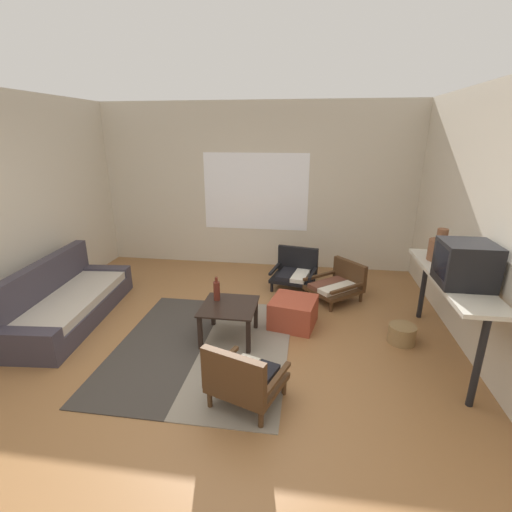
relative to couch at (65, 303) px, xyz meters
The scene contains 15 objects.
ground_plane 2.13m from the couch, 17.58° to the right, with size 7.80×7.80×0.00m, color olive.
far_wall_with_window 3.35m from the couch, 50.09° to the left, with size 5.60×0.13×2.70m.
side_wall_right 4.83m from the couch, ahead, with size 0.12×6.60×2.70m, color beige.
area_rug 1.90m from the couch, 11.25° to the right, with size 1.84×2.23×0.01m.
couch is the anchor object (origin of this frame).
coffee_table 2.11m from the couch, ahead, with size 0.60×0.61×0.41m.
armchair_by_window 3.12m from the couch, 27.85° to the left, with size 0.71×0.65×0.57m.
armchair_striped_foreground 2.73m from the couch, 26.06° to the right, with size 0.71×0.69×0.59m.
armchair_corner 3.54m from the couch, 18.11° to the left, with size 0.86×0.86×0.51m.
ottoman_orange 2.81m from the couch, ahead, with size 0.51×0.51×0.34m, color #993D28.
console_shelf 4.40m from the couch, ahead, with size 0.42×1.73×0.88m.
crt_television 4.45m from the couch, ahead, with size 0.45×0.44×0.41m.
clay_vase 4.45m from the couch, ahead, with size 0.25×0.25×0.36m.
glass_bottle 1.96m from the couch, ahead, with size 0.07×0.07×0.28m.
wicker_basket 4.01m from the couch, ahead, with size 0.30×0.30×0.20m, color olive.
Camera 1 is at (0.91, -3.09, 2.22)m, focal length 25.83 mm.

